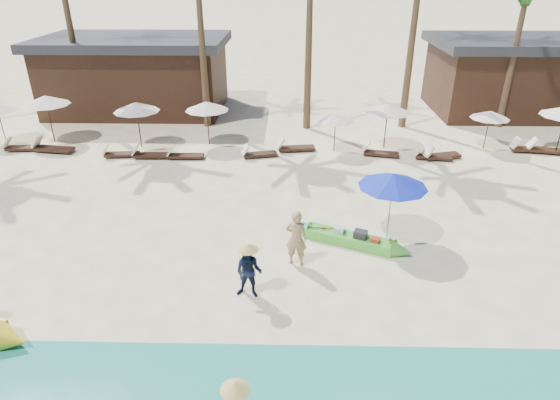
{
  "coord_description": "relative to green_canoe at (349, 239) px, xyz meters",
  "views": [
    {
      "loc": [
        1.23,
        -10.82,
        8.08
      ],
      "look_at": [
        0.95,
        2.0,
        1.58
      ],
      "focal_mm": 30.0,
      "sensor_mm": 36.0,
      "label": 1
    }
  ],
  "objects": [
    {
      "name": "lounger_3_right",
      "position": [
        -13.36,
        7.98,
        0.03
      ],
      "size": [
        2.02,
        0.88,
        0.66
      ],
      "rotation": [
        0.0,
        0.0,
        -0.15
      ],
      "color": "#321D14",
      "rests_on": "ground"
    },
    {
      "name": "ground",
      "position": [
        -3.17,
        -2.03,
        -0.19
      ],
      "size": [
        240.0,
        240.0,
        0.0
      ],
      "primitive_type": "plane",
      "color": "#FFEFBC",
      "rests_on": "ground"
    },
    {
      "name": "lounger_6_right",
      "position": [
        -1.75,
        8.34,
        0.02
      ],
      "size": [
        1.89,
        0.8,
        0.62
      ],
      "rotation": [
        0.0,
        0.0,
        0.13
      ],
      "color": "#321D14",
      "rests_on": "ground"
    },
    {
      "name": "lounger_4_right",
      "position": [
        -8.45,
        7.29,
        0.0
      ],
      "size": [
        1.74,
        0.57,
        0.59
      ],
      "rotation": [
        0.0,
        0.0,
        0.03
      ],
      "color": "#321D14",
      "rests_on": "ground"
    },
    {
      "name": "vendor_green",
      "position": [
        -2.99,
        -2.69,
        0.58
      ],
      "size": [
        0.84,
        0.71,
        1.54
      ],
      "primitive_type": "imported",
      "rotation": [
        0.0,
        0.0,
        -0.18
      ],
      "color": "#111B31",
      "rests_on": "ground"
    },
    {
      "name": "resort_parasol_3",
      "position": [
        -13.92,
        9.49,
        1.92
      ],
      "size": [
        2.28,
        2.28,
        2.35
      ],
      "color": "#321D14",
      "rests_on": "ground"
    },
    {
      "name": "blue_umbrella",
      "position": [
        1.27,
        0.36,
        1.92
      ],
      "size": [
        2.17,
        2.17,
        2.34
      ],
      "color": "#99999E",
      "rests_on": "ground"
    },
    {
      "name": "lounger_3_left",
      "position": [
        -14.88,
        8.11,
        0.01
      ],
      "size": [
        1.81,
        0.73,
        0.6
      ],
      "rotation": [
        0.0,
        0.0,
        0.11
      ],
      "color": "#321D14",
      "rests_on": "ground"
    },
    {
      "name": "resort_parasol_7",
      "position": [
        2.69,
        8.91,
        1.8
      ],
      "size": [
        2.14,
        2.14,
        2.21
      ],
      "color": "#321D14",
      "rests_on": "ground"
    },
    {
      "name": "lounger_6_left",
      "position": [
        -3.44,
        7.53,
        -0.01
      ],
      "size": [
        1.71,
        0.86,
        0.56
      ],
      "rotation": [
        0.0,
        0.0,
        0.23
      ],
      "color": "#321D14",
      "rests_on": "ground"
    },
    {
      "name": "lounger_9_left",
      "position": [
        9.45,
        8.46,
        0.02
      ],
      "size": [
        1.85,
        0.65,
        0.62
      ],
      "rotation": [
        0.0,
        0.0,
        -0.05
      ],
      "color": "#321D14",
      "rests_on": "ground"
    },
    {
      "name": "pavilion_west",
      "position": [
        -11.17,
        15.47,
        2.0
      ],
      "size": [
        10.8,
        6.6,
        4.3
      ],
      "color": "#321D14",
      "rests_on": "ground"
    },
    {
      "name": "lounger_7_left",
      "position": [
        2.23,
        7.8,
        0.0
      ],
      "size": [
        1.77,
        0.86,
        0.58
      ],
      "rotation": [
        0.0,
        0.0,
        -0.21
      ],
      "color": "#321D14",
      "rests_on": "ground"
    },
    {
      "name": "lounger_4_left",
      "position": [
        -9.9,
        7.4,
        -0.0
      ],
      "size": [
        1.71,
        0.68,
        0.56
      ],
      "rotation": [
        0.0,
        0.0,
        0.1
      ],
      "color": "#321D14",
      "rests_on": "ground"
    },
    {
      "name": "resort_parasol_6",
      "position": [
        0.2,
        8.39,
        1.49
      ],
      "size": [
        1.81,
        1.81,
        1.86
      ],
      "color": "#321D14",
      "rests_on": "ground"
    },
    {
      "name": "lounger_8_left",
      "position": [
        4.57,
        7.42,
        0.0
      ],
      "size": [
        1.76,
        0.77,
        0.58
      ],
      "rotation": [
        0.0,
        0.0,
        -0.15
      ],
      "color": "#321D14",
      "rests_on": "ground"
    },
    {
      "name": "resort_parasol_8",
      "position": [
        7.56,
        8.93,
        1.5
      ],
      "size": [
        1.82,
        1.82,
        1.88
      ],
      "color": "#321D14",
      "rests_on": "ground"
    },
    {
      "name": "pavilion_east",
      "position": [
        10.83,
        15.47,
        2.0
      ],
      "size": [
        8.8,
        6.6,
        4.3
      ],
      "color": "#321D14",
      "rests_on": "ground"
    },
    {
      "name": "resort_parasol_4",
      "position": [
        -9.23,
        8.72,
        1.83
      ],
      "size": [
        2.18,
        2.18,
        2.24
      ],
      "color": "#321D14",
      "rests_on": "ground"
    },
    {
      "name": "lounger_5_left",
      "position": [
        -6.84,
        7.25,
        -0.0
      ],
      "size": [
        1.69,
        0.56,
        0.57
      ],
      "rotation": [
        0.0,
        0.0,
        0.03
      ],
      "color": "#321D14",
      "rests_on": "ground"
    },
    {
      "name": "resort_parasol_5",
      "position": [
        -5.96,
        9.19,
        1.77
      ],
      "size": [
        2.11,
        2.11,
        2.17
      ],
      "color": "#321D14",
      "rests_on": "ground"
    },
    {
      "name": "lounger_9_right",
      "position": [
        10.24,
        8.32,
        0.02
      ],
      "size": [
        1.94,
        0.95,
        0.63
      ],
      "rotation": [
        0.0,
        0.0,
        -0.21
      ],
      "color": "#321D14",
      "rests_on": "ground"
    },
    {
      "name": "tourist",
      "position": [
        -1.72,
        -1.13,
        0.7
      ],
      "size": [
        0.73,
        0.56,
        1.78
      ],
      "primitive_type": "imported",
      "rotation": [
        0.0,
        0.0,
        2.93
      ],
      "color": "tan",
      "rests_on": "ground"
    },
    {
      "name": "green_canoe",
      "position": [
        0.0,
        0.0,
        0.0
      ],
      "size": [
        4.23,
        2.03,
        0.57
      ],
      "rotation": [
        0.0,
        0.0,
        -0.4
      ],
      "color": "green",
      "rests_on": "ground"
    },
    {
      "name": "lounger_7_right",
      "position": [
        4.98,
        7.47,
        0.01
      ],
      "size": [
        1.89,
        0.98,
        0.61
      ],
      "rotation": [
        0.0,
        0.0,
        0.25
      ],
      "color": "#321D14",
      "rests_on": "ground"
    }
  ]
}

